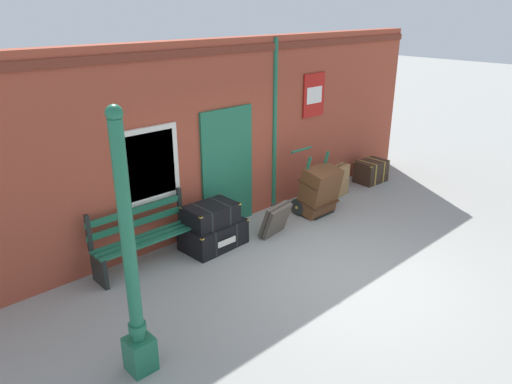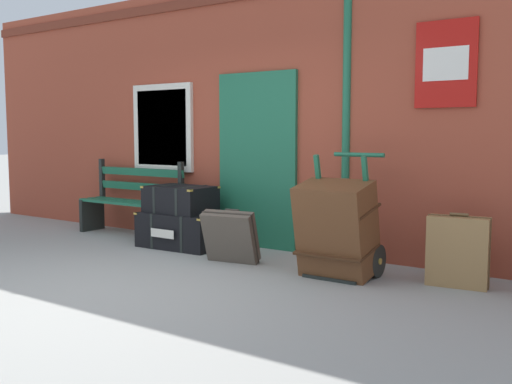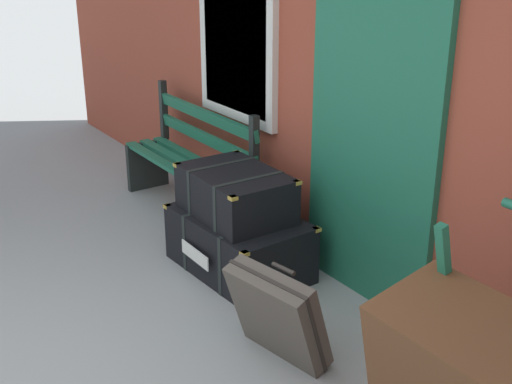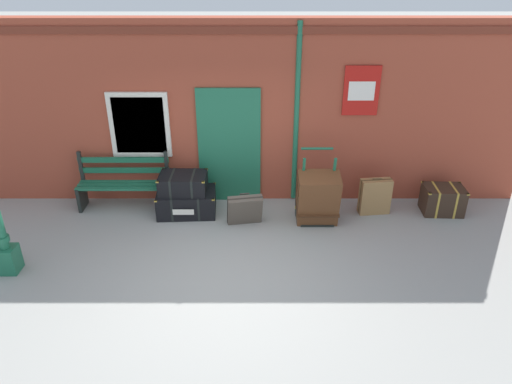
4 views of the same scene
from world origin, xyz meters
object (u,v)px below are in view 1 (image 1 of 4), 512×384
steamer_trunk_middle (211,214)px  suitcase_caramel (275,220)px  large_brown_trunk (319,191)px  platform_bench (144,238)px  steamer_trunk_base (213,234)px  porters_trolley (311,198)px  corner_trunk (371,171)px  suitcase_beige (338,181)px  lamp_post (132,282)px

steamer_trunk_middle → suitcase_caramel: bearing=-20.5°
large_brown_trunk → suitcase_caramel: 1.23m
platform_bench → steamer_trunk_base: bearing=-11.9°
porters_trolley → large_brown_trunk: bearing=-90.0°
steamer_trunk_middle → suitcase_caramel: steamer_trunk_middle is taller
large_brown_trunk → corner_trunk: large_brown_trunk is taller
suitcase_caramel → porters_trolley: bearing=11.2°
porters_trolley → suitcase_beige: size_ratio=1.75×
steamer_trunk_base → large_brown_trunk: large_brown_trunk is taller
steamer_trunk_base → suitcase_beige: size_ratio=1.54×
porters_trolley → steamer_trunk_middle: bearing=176.1°
platform_bench → steamer_trunk_base: platform_bench is taller
lamp_post → large_brown_trunk: (4.59, 1.37, -0.62)m
platform_bench → suitcase_beige: platform_bench is taller
large_brown_trunk → suitcase_beige: 1.11m
steamer_trunk_base → porters_trolley: bearing=-4.1°
steamer_trunk_middle → large_brown_trunk: (2.28, -0.33, -0.11)m
lamp_post → porters_trolley: 4.91m
platform_bench → porters_trolley: (3.37, -0.40, -0.17)m
platform_bench → corner_trunk: (5.61, -0.21, -0.20)m
steamer_trunk_base → suitcase_caramel: suitcase_caramel is taller
suitcase_beige → corner_trunk: 1.20m
suitcase_beige → corner_trunk: bearing=1.0°
steamer_trunk_base → porters_trolley: size_ratio=0.88×
platform_bench → porters_trolley: porters_trolley is taller
suitcase_caramel → steamer_trunk_middle: bearing=159.5°
porters_trolley → suitcase_caramel: 1.24m
corner_trunk → suitcase_caramel: bearing=-172.9°
suitcase_caramel → suitcase_beige: bearing=10.3°
porters_trolley → corner_trunk: size_ratio=1.68×
platform_bench → lamp_post: bearing=-122.2°
corner_trunk → steamer_trunk_base: bearing=-179.6°
suitcase_caramel → corner_trunk: 3.49m
platform_bench → porters_trolley: 3.40m
lamp_post → steamer_trunk_middle: (2.31, 1.70, -0.51)m
lamp_post → large_brown_trunk: 4.83m
large_brown_trunk → corner_trunk: bearing=9.3°
platform_bench → corner_trunk: size_ratio=2.26×
steamer_trunk_base → large_brown_trunk: (2.24, -0.34, 0.26)m
porters_trolley → suitcase_beige: (1.04, 0.17, 0.05)m
lamp_post → large_brown_trunk: size_ratio=3.04×
platform_bench → steamer_trunk_middle: bearing=-12.5°
suitcase_beige → steamer_trunk_base: bearing=-179.8°
large_brown_trunk → corner_trunk: size_ratio=1.34×
suitcase_beige → porters_trolley: bearing=-170.8°
platform_bench → steamer_trunk_base: size_ratio=1.54×
large_brown_trunk → suitcase_beige: (1.04, 0.35, -0.16)m
steamer_trunk_base → corner_trunk: bearing=0.4°
suitcase_beige → suitcase_caramel: suitcase_beige is taller
large_brown_trunk → suitcase_beige: size_ratio=1.40×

